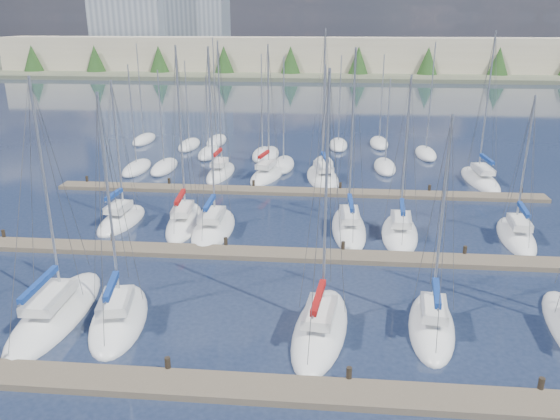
# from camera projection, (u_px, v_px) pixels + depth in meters

# --- Properties ---
(ground) EXTENTS (400.00, 400.00, 0.00)m
(ground) POSITION_uv_depth(u_px,v_px,m) (309.00, 130.00, 77.65)
(ground) COLOR #242F49
(ground) RESTS_ON ground
(dock_near) EXTENTS (44.00, 1.93, 1.10)m
(dock_near) POSITION_uv_depth(u_px,v_px,m) (254.00, 389.00, 23.14)
(dock_near) COLOR #6B5E4C
(dock_near) RESTS_ON ground
(dock_mid) EXTENTS (44.00, 1.93, 1.10)m
(dock_mid) POSITION_uv_depth(u_px,v_px,m) (283.00, 254.00, 36.29)
(dock_mid) COLOR #6B5E4C
(dock_mid) RESTS_ON ground
(dock_far) EXTENTS (44.00, 1.93, 1.10)m
(dock_far) POSITION_uv_depth(u_px,v_px,m) (296.00, 192.00, 49.44)
(dock_far) COLOR #6B5E4C
(dock_far) RESTS_ON ground
(sailboat_e) EXTENTS (3.18, 7.36, 11.62)m
(sailboat_e) POSITION_uv_depth(u_px,v_px,m) (432.00, 325.00, 27.86)
(sailboat_e) COLOR white
(sailboat_e) RESTS_ON ground
(sailboat_c) EXTENTS (4.14, 7.81, 12.53)m
(sailboat_c) POSITION_uv_depth(u_px,v_px,m) (119.00, 318.00, 28.57)
(sailboat_c) COLOR white
(sailboat_c) RESTS_ON ground
(sailboat_b) EXTENTS (3.29, 9.79, 13.20)m
(sailboat_b) POSITION_uv_depth(u_px,v_px,m) (56.00, 313.00, 29.07)
(sailboat_b) COLOR white
(sailboat_b) RESTS_ON ground
(sailboat_n) EXTENTS (2.69, 7.68, 13.75)m
(sailboat_n) POSITION_uv_depth(u_px,v_px,m) (221.00, 173.00, 55.32)
(sailboat_n) COLOR white
(sailboat_n) RESTS_ON ground
(sailboat_j) EXTENTS (3.01, 8.36, 13.94)m
(sailboat_j) POSITION_uv_depth(u_px,v_px,m) (214.00, 228.00, 40.79)
(sailboat_j) COLOR white
(sailboat_j) RESTS_ON ground
(sailboat_m) EXTENTS (3.16, 7.83, 10.86)m
(sailboat_m) POSITION_uv_depth(u_px,v_px,m) (516.00, 236.00, 39.28)
(sailboat_m) COLOR white
(sailboat_m) RESTS_ON ground
(sailboat_i) EXTENTS (3.17, 8.73, 13.96)m
(sailboat_i) POSITION_uv_depth(u_px,v_px,m) (184.00, 221.00, 42.07)
(sailboat_i) COLOR white
(sailboat_i) RESTS_ON ground
(sailboat_k) EXTENTS (2.76, 9.26, 13.88)m
(sailboat_k) POSITION_uv_depth(u_px,v_px,m) (349.00, 227.00, 40.87)
(sailboat_k) COLOR white
(sailboat_k) RESTS_ON ground
(sailboat_h) EXTENTS (3.01, 6.86, 11.55)m
(sailboat_h) POSITION_uv_depth(u_px,v_px,m) (122.00, 220.00, 42.37)
(sailboat_h) COLOR white
(sailboat_h) RESTS_ON ground
(sailboat_p) EXTENTS (4.26, 9.22, 14.88)m
(sailboat_p) POSITION_uv_depth(u_px,v_px,m) (323.00, 177.00, 53.78)
(sailboat_p) COLOR white
(sailboat_p) RESTS_ON ground
(sailboat_r) EXTENTS (3.15, 9.22, 14.73)m
(sailboat_r) POSITION_uv_depth(u_px,v_px,m) (480.00, 180.00, 52.98)
(sailboat_r) COLOR white
(sailboat_r) RESTS_ON ground
(sailboat_d) EXTENTS (3.63, 8.63, 13.69)m
(sailboat_d) POSITION_uv_depth(u_px,v_px,m) (320.00, 328.00, 27.60)
(sailboat_d) COLOR white
(sailboat_d) RESTS_ON ground
(sailboat_l) EXTENTS (3.28, 8.15, 12.16)m
(sailboat_l) POSITION_uv_depth(u_px,v_px,m) (400.00, 233.00, 39.89)
(sailboat_l) COLOR white
(sailboat_l) RESTS_ON ground
(sailboat_o) EXTENTS (3.97, 7.49, 13.47)m
(sailboat_o) POSITION_uv_depth(u_px,v_px,m) (267.00, 175.00, 54.47)
(sailboat_o) COLOR white
(sailboat_o) RESTS_ON ground
(distant_boats) EXTENTS (36.93, 20.75, 13.30)m
(distant_boats) POSITION_uv_depth(u_px,v_px,m) (266.00, 154.00, 62.68)
(distant_boats) COLOR #9EA0A5
(distant_boats) RESTS_ON ground
(shoreline) EXTENTS (400.00, 60.00, 38.00)m
(shoreline) POSITION_uv_depth(u_px,v_px,m) (277.00, 45.00, 160.62)
(shoreline) COLOR #666B51
(shoreline) RESTS_ON ground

